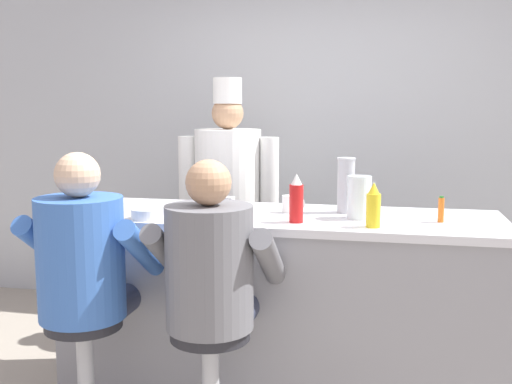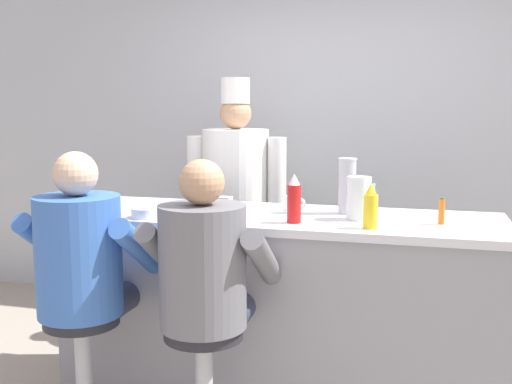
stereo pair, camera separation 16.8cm
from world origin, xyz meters
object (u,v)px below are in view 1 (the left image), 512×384
Objects in this scene: diner_seated_grey at (212,277)px; cereal_bowl at (147,214)px; water_pitcher_clear at (359,197)px; napkin_dispenser_chrome at (221,210)px; cup_stack_steel at (346,185)px; cook_in_whites_near at (228,198)px; hot_sauce_bottle_orange at (441,210)px; diner_seated_blue at (85,267)px; mustard_bottle_yellow at (373,207)px; breakfast_plate at (214,210)px; coffee_mug_white at (290,204)px; ketchup_bottle_red at (296,200)px.

cereal_bowl is at bearing 143.10° from diner_seated_grey.
water_pitcher_clear is 0.70m from napkin_dispenser_chrome.
cook_in_whites_near is at bearing 138.79° from cup_stack_steel.
diner_seated_blue is (-1.61, -0.54, -0.23)m from hot_sauce_bottle_orange.
mustard_bottle_yellow is 1.49m from cook_in_whites_near.
napkin_dispenser_chrome is at bearing -66.67° from breakfast_plate.
water_pitcher_clear is 1.29m from cook_in_whites_near.
diner_seated_blue is at bearing 179.89° from diner_seated_grey.
mustard_bottle_yellow is 0.98× the size of water_pitcher_clear.
cereal_bowl is 0.42m from diner_seated_blue.
cup_stack_steel is 0.21× the size of diner_seated_grey.
coffee_mug_white reaches higher than breakfast_plate.
ketchup_bottle_red is 0.75m from cereal_bowl.
coffee_mug_white is 0.97m from cook_in_whites_near.
coffee_mug_white is 0.09× the size of diner_seated_blue.
water_pitcher_clear is 0.74× the size of cup_stack_steel.
cook_in_whites_near is at bearing 102.01° from diner_seated_grey.
diner_seated_blue reaches higher than breakfast_plate.
coffee_mug_white is 0.73m from diner_seated_grey.
breakfast_plate is (-0.47, 0.18, -0.10)m from ketchup_bottle_red.
water_pitcher_clear is (0.29, 0.17, -0.00)m from ketchup_bottle_red.
hot_sauce_bottle_orange is 1.71m from diner_seated_blue.
coffee_mug_white is at bearing 69.52° from diner_seated_grey.
cup_stack_steel is at bearing 160.37° from hot_sauce_bottle_orange.
coffee_mug_white is at bearing 171.84° from hot_sauce_bottle_orange.
diner_seated_blue reaches higher than napkin_dispenser_chrome.
diner_seated_grey is at bearing -110.48° from coffee_mug_white.
breakfast_plate is 0.75m from diner_seated_blue.
water_pitcher_clear reaches higher than cereal_bowl.
diner_seated_grey reaches higher than cup_stack_steel.
diner_seated_grey is (-0.31, -0.39, -0.29)m from ketchup_bottle_red.
breakfast_plate is 0.14× the size of cook_in_whites_near.
water_pitcher_clear is at bearing 29.54° from ketchup_bottle_red.
mustard_bottle_yellow is at bearing -70.65° from water_pitcher_clear.
cup_stack_steel is (-0.15, 0.36, 0.05)m from mustard_bottle_yellow.
hot_sauce_bottle_orange is 0.09× the size of diner_seated_grey.
napkin_dispenser_chrome is (-0.58, -0.40, -0.08)m from cup_stack_steel.
diner_seated_blue is at bearing -101.65° from cook_in_whites_near.
breakfast_plate is at bearing 41.37° from cereal_bowl.
cook_in_whites_near is (-0.31, 1.45, 0.13)m from diner_seated_grey.
cup_stack_steel reaches higher than water_pitcher_clear.
napkin_dispenser_chrome reaches higher than cereal_bowl.
diner_seated_grey is (-0.24, -0.65, -0.23)m from coffee_mug_white.
breakfast_plate is at bearing -80.05° from cook_in_whites_near.
hot_sauce_bottle_orange reaches higher than napkin_dispenser_chrome.
diner_seated_grey reaches higher than breakfast_plate.
cereal_bowl is 1.05m from cup_stack_steel.
diner_seated_grey is (0.15, -0.57, -0.20)m from breakfast_plate.
diner_seated_grey is (0.05, -0.32, -0.25)m from napkin_dispenser_chrome.
diner_seated_blue reaches higher than mustard_bottle_yellow.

